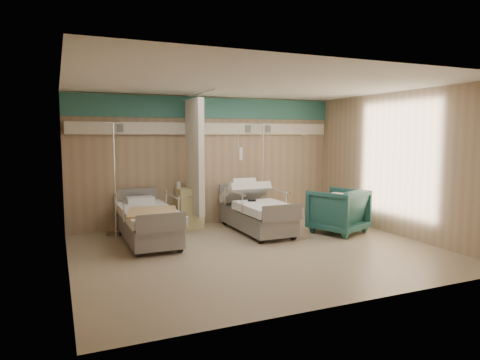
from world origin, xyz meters
The scene contains 13 objects.
ground centered at (0.00, 0.00, 0.00)m, with size 6.00×5.00×0.00m, color gray.
room_walls centered at (-0.03, 0.25, 1.86)m, with size 6.04×5.04×2.82m.
bed_right centered at (0.60, 1.30, 0.32)m, with size 1.00×2.16×0.63m, color white, non-canonical shape.
bed_left centered at (-1.60, 1.30, 0.32)m, with size 1.00×2.16×0.63m, color white, non-canonical shape.
bedside_cabinet centered at (-0.55, 2.20, 0.42)m, with size 0.50×0.48×0.85m, color #D9CE87.
visitor_armchair centered at (2.07, 0.59, 0.45)m, with size 0.95×0.98×0.89m, color #20514A.
waffle_blanket centered at (2.08, 0.60, 0.92)m, with size 0.55×0.49×0.06m, color white.
iv_stand_right centered at (1.17, 2.21, 0.46)m, with size 0.40×0.40×2.24m.
iv_stand_left centered at (-2.08, 2.06, 0.45)m, with size 0.40×0.40×2.22m.
call_remote centered at (0.49, 1.32, 0.65)m, with size 0.16×0.07×0.04m, color black.
tan_blanket centered at (-1.61, 0.84, 0.65)m, with size 0.81×1.02×0.04m, color tan.
toiletry_bag centered at (-0.42, 2.19, 0.91)m, with size 0.21×0.13×0.12m, color black.
white_cup centered at (-0.74, 2.32, 0.92)m, with size 0.09×0.09×0.13m, color white.
Camera 1 is at (-3.10, -6.42, 1.97)m, focal length 32.00 mm.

